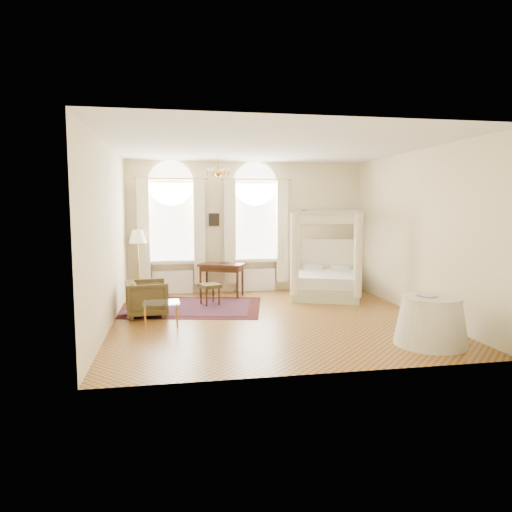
{
  "coord_description": "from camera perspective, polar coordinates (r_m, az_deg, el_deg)",
  "views": [
    {
      "loc": [
        -1.82,
        -8.53,
        2.19
      ],
      "look_at": [
        -0.23,
        0.4,
        1.19
      ],
      "focal_mm": 32.0,
      "sensor_mm": 36.0,
      "label": 1
    }
  ],
  "objects": [
    {
      "name": "armchair",
      "position": [
        9.35,
        -13.46,
        -5.18
      ],
      "size": [
        0.89,
        0.87,
        0.72
      ],
      "primitive_type": "imported",
      "rotation": [
        0.0,
        0.0,
        1.7
      ],
      "color": "#473A1E",
      "rests_on": "ground"
    },
    {
      "name": "stool",
      "position": [
        10.19,
        -5.79,
        -3.94
      ],
      "size": [
        0.52,
        0.52,
        0.47
      ],
      "color": "#3F371B",
      "rests_on": "ground"
    },
    {
      "name": "oriental_rug",
      "position": [
        10.08,
        -8.33,
        -6.31
      ],
      "size": [
        3.44,
        2.78,
        0.01
      ],
      "color": "#41100F",
      "rests_on": "ground"
    },
    {
      "name": "nightstand",
      "position": [
        12.26,
        11.71,
        -2.89
      ],
      "size": [
        0.44,
        0.41,
        0.53
      ],
      "primitive_type": "cube",
      "rotation": [
        0.0,
        0.0,
        0.22
      ],
      "color": "#3D2110",
      "rests_on": "ground"
    },
    {
      "name": "side_table",
      "position": [
        7.79,
        21.02,
        -7.58
      ],
      "size": [
        1.13,
        1.13,
        0.77
      ],
      "color": "white",
      "rests_on": "ground"
    },
    {
      "name": "book",
      "position": [
        7.59,
        20.11,
        -4.77
      ],
      "size": [
        0.29,
        0.33,
        0.03
      ],
      "primitive_type": "imported",
      "rotation": [
        0.0,
        0.0,
        0.4
      ],
      "color": "black",
      "rests_on": "side_table"
    },
    {
      "name": "room_walls",
      "position": [
        8.73,
        1.97,
        4.89
      ],
      "size": [
        6.0,
        6.0,
        6.0
      ],
      "color": "#F9E7BD",
      "rests_on": "ground"
    },
    {
      "name": "floor_lamp",
      "position": [
        11.15,
        -14.58,
        1.94
      ],
      "size": [
        0.42,
        0.42,
        1.62
      ],
      "color": "#B4833C",
      "rests_on": "ground"
    },
    {
      "name": "writing_desk",
      "position": [
        11.12,
        -4.33,
        -1.54
      ],
      "size": [
        1.2,
        0.95,
        0.8
      ],
      "color": "#3D2110",
      "rests_on": "ground"
    },
    {
      "name": "coffee_table",
      "position": [
        8.54,
        -11.79,
        -5.92
      ],
      "size": [
        0.67,
        0.48,
        0.45
      ],
      "color": "white",
      "rests_on": "ground"
    },
    {
      "name": "nightstand_lamp",
      "position": [
        12.18,
        11.7,
        -0.48
      ],
      "size": [
        0.26,
        0.26,
        0.38
      ],
      "color": "#B4833C",
      "rests_on": "nightstand"
    },
    {
      "name": "window_right",
      "position": [
        11.6,
        -0.03,
        2.8
      ],
      "size": [
        1.62,
        0.27,
        3.29
      ],
      "color": "silver",
      "rests_on": "room_walls"
    },
    {
      "name": "window_left",
      "position": [
        11.43,
        -10.47,
        2.64
      ],
      "size": [
        1.62,
        0.27,
        3.29
      ],
      "color": "silver",
      "rests_on": "room_walls"
    },
    {
      "name": "ground",
      "position": [
        8.99,
        1.92,
        -7.82
      ],
      "size": [
        6.0,
        6.0,
        0.0
      ],
      "primitive_type": "plane",
      "color": "#AF7132",
      "rests_on": "ground"
    },
    {
      "name": "laptop",
      "position": [
        11.17,
        -4.23,
        -0.84
      ],
      "size": [
        0.35,
        0.29,
        0.02
      ],
      "primitive_type": "imported",
      "rotation": [
        0.0,
        0.0,
        3.54
      ],
      "color": "black",
      "rests_on": "writing_desk"
    },
    {
      "name": "canopy_bed",
      "position": [
        11.22,
        8.79,
        -2.61
      ],
      "size": [
        2.1,
        2.31,
        2.08
      ],
      "color": "beige",
      "rests_on": "ground"
    },
    {
      "name": "wall_pictures",
      "position": [
        11.66,
        -0.66,
        4.8
      ],
      "size": [
        2.54,
        0.03,
        0.39
      ],
      "color": "black",
      "rests_on": "room_walls"
    },
    {
      "name": "chandelier",
      "position": [
        9.8,
        -4.74,
        10.44
      ],
      "size": [
        0.51,
        0.45,
        0.5
      ],
      "color": "#B4833C",
      "rests_on": "room_walls"
    }
  ]
}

